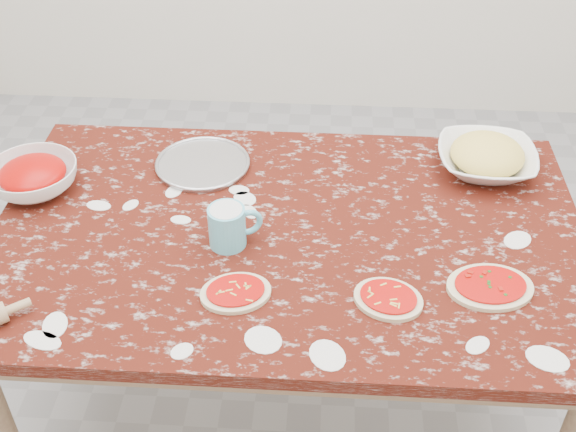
# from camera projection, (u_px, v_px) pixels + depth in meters

# --- Properties ---
(ground) EXTENTS (4.00, 4.00, 0.00)m
(ground) POSITION_uv_depth(u_px,v_px,m) (288.00, 403.00, 2.41)
(ground) COLOR gray
(worktable) EXTENTS (1.60, 1.00, 0.75)m
(worktable) POSITION_uv_depth(u_px,v_px,m) (288.00, 254.00, 1.99)
(worktable) COLOR #3E1009
(worktable) RESTS_ON ground
(pizza_tray) EXTENTS (0.32, 0.32, 0.01)m
(pizza_tray) POSITION_uv_depth(u_px,v_px,m) (203.00, 164.00, 2.18)
(pizza_tray) COLOR #B2B2B7
(pizza_tray) RESTS_ON worktable
(sauce_bowl) EXTENTS (0.30, 0.30, 0.08)m
(sauce_bowl) POSITION_uv_depth(u_px,v_px,m) (34.00, 178.00, 2.06)
(sauce_bowl) COLOR white
(sauce_bowl) RESTS_ON worktable
(cheese_bowl) EXTENTS (0.30, 0.30, 0.07)m
(cheese_bowl) POSITION_uv_depth(u_px,v_px,m) (486.00, 160.00, 2.14)
(cheese_bowl) COLOR white
(cheese_bowl) RESTS_ON worktable
(flour_mug) EXTENTS (0.14, 0.10, 0.11)m
(flour_mug) POSITION_uv_depth(u_px,v_px,m) (229.00, 226.00, 1.86)
(flour_mug) COLOR #5FC3DC
(flour_mug) RESTS_ON worktable
(pizza_left) EXTENTS (0.20, 0.18, 0.02)m
(pizza_left) POSITION_uv_depth(u_px,v_px,m) (236.00, 293.00, 1.74)
(pizza_left) COLOR beige
(pizza_left) RESTS_ON worktable
(pizza_mid) EXTENTS (0.21, 0.19, 0.02)m
(pizza_mid) POSITION_uv_depth(u_px,v_px,m) (388.00, 299.00, 1.73)
(pizza_mid) COLOR beige
(pizza_mid) RESTS_ON worktable
(pizza_right) EXTENTS (0.23, 0.19, 0.02)m
(pizza_right) POSITION_uv_depth(u_px,v_px,m) (490.00, 287.00, 1.76)
(pizza_right) COLOR beige
(pizza_right) RESTS_ON worktable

